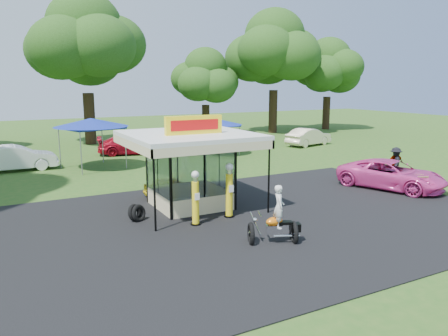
{
  "coord_description": "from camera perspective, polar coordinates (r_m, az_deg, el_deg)",
  "views": [
    {
      "loc": [
        -9.67,
        -12.68,
        5.55
      ],
      "look_at": [
        -0.79,
        4.0,
        1.86
      ],
      "focal_mm": 35.0,
      "sensor_mm": 36.0,
      "label": 1
    }
  ],
  "objects": [
    {
      "name": "oak_far_d",
      "position": [
        46.95,
        -2.43,
        11.29
      ],
      "size": [
        7.58,
        7.58,
        9.02
      ],
      "color": "black",
      "rests_on": "ground"
    },
    {
      "name": "bg_car_b",
      "position": [
        35.23,
        -12.12,
        2.95
      ],
      "size": [
        5.37,
        3.06,
        1.46
      ],
      "primitive_type": "imported",
      "rotation": [
        0.0,
        0.0,
        1.36
      ],
      "color": "#B20D1F",
      "rests_on": "ground"
    },
    {
      "name": "tent_west",
      "position": [
        29.72,
        -16.96,
        5.65
      ],
      "size": [
        4.74,
        4.74,
        3.31
      ],
      "rotation": [
        0.0,
        0.0,
        0.27
      ],
      "color": "gray",
      "rests_on": "ground"
    },
    {
      "name": "asphalt_apron",
      "position": [
        18.43,
        5.13,
        -6.46
      ],
      "size": [
        20.0,
        14.0,
        0.04
      ],
      "primitive_type": "cube",
      "color": "black",
      "rests_on": "ground"
    },
    {
      "name": "bg_car_c",
      "position": [
        34.56,
        -5.78,
        2.92
      ],
      "size": [
        4.3,
        2.3,
        1.39
      ],
      "primitive_type": "imported",
      "rotation": [
        0.0,
        0.0,
        1.4
      ],
      "color": "silver",
      "rests_on": "ground"
    },
    {
      "name": "spare_tires",
      "position": [
        18.16,
        -11.35,
        -5.78
      ],
      "size": [
        0.92,
        0.83,
        0.75
      ],
      "rotation": [
        0.0,
        0.0,
        0.53
      ],
      "color": "black",
      "rests_on": "ground"
    },
    {
      "name": "bg_car_e",
      "position": [
        40.05,
        10.99,
        4.01
      ],
      "size": [
        5.01,
        2.78,
        1.56
      ],
      "primitive_type": "imported",
      "rotation": [
        0.0,
        0.0,
        1.82
      ],
      "color": "#F7E4BD",
      "rests_on": "ground"
    },
    {
      "name": "gas_pump_right",
      "position": [
        18.13,
        0.69,
        -3.12
      ],
      "size": [
        0.43,
        0.43,
        2.32
      ],
      "color": "black",
      "rests_on": "ground"
    },
    {
      "name": "pink_sedan",
      "position": [
        24.8,
        21.03,
        -0.82
      ],
      "size": [
        4.22,
        6.04,
        1.53
      ],
      "primitive_type": "imported",
      "rotation": [
        0.0,
        0.0,
        0.34
      ],
      "color": "#EB409D",
      "rests_on": "ground"
    },
    {
      "name": "spectator_east_b",
      "position": [
        27.91,
        21.48,
        0.61
      ],
      "size": [
        1.07,
        0.57,
        1.73
      ],
      "primitive_type": "imported",
      "rotation": [
        0.0,
        0.0,
        2.99
      ],
      "color": "gray",
      "rests_on": "ground"
    },
    {
      "name": "bg_car_d",
      "position": [
        37.46,
        0.63,
        3.61
      ],
      "size": [
        5.32,
        3.1,
        1.39
      ],
      "primitive_type": "imported",
      "rotation": [
        0.0,
        0.0,
        1.41
      ],
      "color": "#4D4D4F",
      "rests_on": "ground"
    },
    {
      "name": "motorcycle",
      "position": [
        15.47,
        6.9,
        -6.74
      ],
      "size": [
        1.91,
        1.45,
        2.18
      ],
      "rotation": [
        0.0,
        0.0,
        -0.4
      ],
      "color": "black",
      "rests_on": "ground"
    },
    {
      "name": "bg_car_a",
      "position": [
        30.98,
        -25.53,
        1.19
      ],
      "size": [
        4.99,
        1.75,
        1.64
      ],
      "primitive_type": "imported",
      "rotation": [
        0.0,
        0.0,
        1.57
      ],
      "color": "white",
      "rests_on": "ground"
    },
    {
      "name": "gas_station_kiosk",
      "position": [
        19.63,
        -4.48,
        -0.05
      ],
      "size": [
        5.4,
        5.4,
        4.18
      ],
      "color": "white",
      "rests_on": "ground"
    },
    {
      "name": "oak_far_f",
      "position": [
        54.73,
        13.43,
        12.1
      ],
      "size": [
        8.83,
        8.83,
        10.64
      ],
      "color": "black",
      "rests_on": "ground"
    },
    {
      "name": "ground",
      "position": [
        16.88,
        8.88,
        -8.28
      ],
      "size": [
        120.0,
        120.0,
        0.0
      ],
      "primitive_type": "plane",
      "color": "#28541A",
      "rests_on": "ground"
    },
    {
      "name": "oak_far_c",
      "position": [
        42.01,
        -17.62,
        14.37
      ],
      "size": [
        11.16,
        11.16,
        13.15
      ],
      "color": "black",
      "rests_on": "ground"
    },
    {
      "name": "kiosk_car",
      "position": [
        21.9,
        -6.74,
        -2.41
      ],
      "size": [
        2.82,
        1.13,
        0.96
      ],
      "primitive_type": "imported",
      "rotation": [
        0.0,
        0.0,
        1.57
      ],
      "color": "yellow",
      "rests_on": "ground"
    },
    {
      "name": "spectator_east_a",
      "position": [
        27.64,
        21.48,
        0.64
      ],
      "size": [
        1.35,
        1.31,
        1.85
      ],
      "primitive_type": "imported",
      "rotation": [
        0.0,
        0.0,
        3.87
      ],
      "color": "black",
      "rests_on": "ground"
    },
    {
      "name": "oak_far_e",
      "position": [
        49.75,
        6.57,
        14.33
      ],
      "size": [
        11.12,
        11.12,
        13.23
      ],
      "color": "black",
      "rests_on": "ground"
    },
    {
      "name": "tent_east",
      "position": [
        34.08,
        -1.03,
        6.01
      ],
      "size": [
        4.04,
        4.04,
        2.82
      ],
      "rotation": [
        0.0,
        0.0,
        0.07
      ],
      "color": "gray",
      "rests_on": "ground"
    },
    {
      "name": "a_frame_sign",
      "position": [
        23.89,
        24.18,
        -2.09
      ],
      "size": [
        0.63,
        0.69,
        1.03
      ],
      "rotation": [
        0.0,
        0.0,
        -0.35
      ],
      "color": "#593819",
      "rests_on": "ground"
    },
    {
      "name": "gas_pump_left",
      "position": [
        17.17,
        -3.75,
        -4.14
      ],
      "size": [
        0.41,
        0.41,
        2.21
      ],
      "color": "black",
      "rests_on": "ground"
    }
  ]
}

